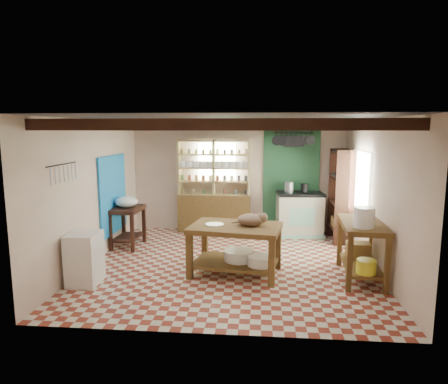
# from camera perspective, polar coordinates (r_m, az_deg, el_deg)

# --- Properties ---
(floor) EXTENTS (5.00, 5.00, 0.02)m
(floor) POSITION_cam_1_polar(r_m,az_deg,el_deg) (7.35, 0.85, -10.36)
(floor) COLOR maroon
(floor) RESTS_ON ground
(ceiling) EXTENTS (5.00, 5.00, 0.02)m
(ceiling) POSITION_cam_1_polar(r_m,az_deg,el_deg) (6.94, 0.90, 10.43)
(ceiling) COLOR #4F4F54
(ceiling) RESTS_ON wall_back
(wall_back) EXTENTS (5.00, 0.04, 2.60)m
(wall_back) POSITION_cam_1_polar(r_m,az_deg,el_deg) (9.50, 1.99, 2.17)
(wall_back) COLOR beige
(wall_back) RESTS_ON floor
(wall_front) EXTENTS (5.00, 0.04, 2.60)m
(wall_front) POSITION_cam_1_polar(r_m,az_deg,el_deg) (4.58, -1.44, -5.21)
(wall_front) COLOR beige
(wall_front) RESTS_ON floor
(wall_left) EXTENTS (0.04, 5.00, 2.60)m
(wall_left) POSITION_cam_1_polar(r_m,az_deg,el_deg) (7.62, -18.21, 0.05)
(wall_left) COLOR beige
(wall_left) RESTS_ON floor
(wall_right) EXTENTS (0.04, 5.00, 2.60)m
(wall_right) POSITION_cam_1_polar(r_m,az_deg,el_deg) (7.28, 20.90, -0.49)
(wall_right) COLOR beige
(wall_right) RESTS_ON floor
(ceiling_beams) EXTENTS (5.00, 3.80, 0.15)m
(ceiling_beams) POSITION_cam_1_polar(r_m,az_deg,el_deg) (6.93, 0.90, 9.44)
(ceiling_beams) COLOR #361B13
(ceiling_beams) RESTS_ON ceiling
(blue_wall_patch) EXTENTS (0.04, 1.40, 1.60)m
(blue_wall_patch) POSITION_cam_1_polar(r_m,az_deg,el_deg) (8.47, -15.57, -0.35)
(blue_wall_patch) COLOR #1C81D5
(blue_wall_patch) RESTS_ON wall_left
(green_wall_patch) EXTENTS (1.30, 0.04, 2.30)m
(green_wall_patch) POSITION_cam_1_polar(r_m,az_deg,el_deg) (9.49, 9.54, 1.74)
(green_wall_patch) COLOR #1F4F30
(green_wall_patch) RESTS_ON wall_back
(window_back) EXTENTS (0.90, 0.02, 0.80)m
(window_back) POSITION_cam_1_polar(r_m,az_deg,el_deg) (9.48, -1.03, 4.59)
(window_back) COLOR silver
(window_back) RESTS_ON wall_back
(window_right) EXTENTS (0.02, 1.30, 1.20)m
(window_right) POSITION_cam_1_polar(r_m,az_deg,el_deg) (8.22, 18.93, 1.34)
(window_right) COLOR silver
(window_right) RESTS_ON wall_right
(utensil_rail) EXTENTS (0.06, 0.90, 0.28)m
(utensil_rail) POSITION_cam_1_polar(r_m,az_deg,el_deg) (6.46, -22.10, 2.60)
(utensil_rail) COLOR black
(utensil_rail) RESTS_ON wall_left
(pot_rack) EXTENTS (0.86, 0.12, 0.36)m
(pot_rack) POSITION_cam_1_polar(r_m,az_deg,el_deg) (9.00, 9.90, 7.29)
(pot_rack) COLOR black
(pot_rack) RESTS_ON ceiling
(shelving_unit) EXTENTS (1.70, 0.34, 2.20)m
(shelving_unit) POSITION_cam_1_polar(r_m,az_deg,el_deg) (9.38, -1.43, 0.86)
(shelving_unit) COLOR tan
(shelving_unit) RESTS_ON floor
(tall_rack) EXTENTS (0.40, 0.86, 2.00)m
(tall_rack) POSITION_cam_1_polar(r_m,az_deg,el_deg) (9.01, 16.37, -0.49)
(tall_rack) COLOR #361B13
(tall_rack) RESTS_ON floor
(work_table) EXTENTS (1.62, 1.21, 0.84)m
(work_table) POSITION_cam_1_polar(r_m,az_deg,el_deg) (6.77, 1.64, -8.25)
(work_table) COLOR brown
(work_table) RESTS_ON floor
(stove) EXTENTS (1.07, 0.76, 1.00)m
(stove) POSITION_cam_1_polar(r_m,az_deg,el_deg) (9.31, 10.70, -3.10)
(stove) COLOR beige
(stove) RESTS_ON floor
(prep_table) EXTENTS (0.60, 0.84, 0.83)m
(prep_table) POSITION_cam_1_polar(r_m,az_deg,el_deg) (8.54, -13.59, -4.87)
(prep_table) COLOR #361B13
(prep_table) RESTS_ON floor
(white_cabinet) EXTENTS (0.46, 0.55, 0.82)m
(white_cabinet) POSITION_cam_1_polar(r_m,az_deg,el_deg) (6.74, -19.30, -8.94)
(white_cabinet) COLOR white
(white_cabinet) RESTS_ON floor
(right_counter) EXTENTS (0.75, 1.36, 0.94)m
(right_counter) POSITION_cam_1_polar(r_m,az_deg,el_deg) (6.92, 19.04, -7.92)
(right_counter) COLOR brown
(right_counter) RESTS_ON floor
(cat) EXTENTS (0.45, 0.35, 0.20)m
(cat) POSITION_cam_1_polar(r_m,az_deg,el_deg) (6.64, 3.87, -3.97)
(cat) COLOR #957356
(cat) RESTS_ON work_table
(steel_tray) EXTENTS (0.35, 0.35, 0.02)m
(steel_tray) POSITION_cam_1_polar(r_m,az_deg,el_deg) (6.70, -1.37, -4.66)
(steel_tray) COLOR #B7B6BF
(steel_tray) RESTS_ON work_table
(basin_large) EXTENTS (0.58, 0.58, 0.18)m
(basin_large) POSITION_cam_1_polar(r_m,az_deg,el_deg) (6.84, 2.15, -9.03)
(basin_large) COLOR white
(basin_large) RESTS_ON work_table
(basin_small) EXTENTS (0.51, 0.51, 0.16)m
(basin_small) POSITION_cam_1_polar(r_m,az_deg,el_deg) (6.64, 5.29, -9.73)
(basin_small) COLOR white
(basin_small) RESTS_ON work_table
(kettle_left) EXTENTS (0.22, 0.22, 0.23)m
(kettle_left) POSITION_cam_1_polar(r_m,az_deg,el_deg) (9.17, 9.27, 0.67)
(kettle_left) COLOR #B7B6BF
(kettle_left) RESTS_ON stove
(kettle_right) EXTENTS (0.17, 0.17, 0.20)m
(kettle_right) POSITION_cam_1_polar(r_m,az_deg,el_deg) (9.22, 11.42, 0.57)
(kettle_right) COLOR black
(kettle_right) RESTS_ON stove
(enamel_bowl) EXTENTS (0.47, 0.47, 0.23)m
(enamel_bowl) POSITION_cam_1_polar(r_m,az_deg,el_deg) (8.43, -13.72, -1.36)
(enamel_bowl) COLOR white
(enamel_bowl) RESTS_ON prep_table
(white_bucket) EXTENTS (0.34, 0.34, 0.31)m
(white_bucket) POSITION_cam_1_polar(r_m,az_deg,el_deg) (6.42, 19.39, -3.44)
(white_bucket) COLOR white
(white_bucket) RESTS_ON right_counter
(wicker_basket) EXTENTS (0.40, 0.33, 0.27)m
(wicker_basket) POSITION_cam_1_polar(r_m,az_deg,el_deg) (7.23, 18.61, -7.90)
(wicker_basket) COLOR olive
(wicker_basket) RESTS_ON right_counter
(yellow_tub) EXTENTS (0.31, 0.31, 0.22)m
(yellow_tub) POSITION_cam_1_polar(r_m,az_deg,el_deg) (6.53, 19.64, -10.00)
(yellow_tub) COLOR yellow
(yellow_tub) RESTS_ON right_counter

